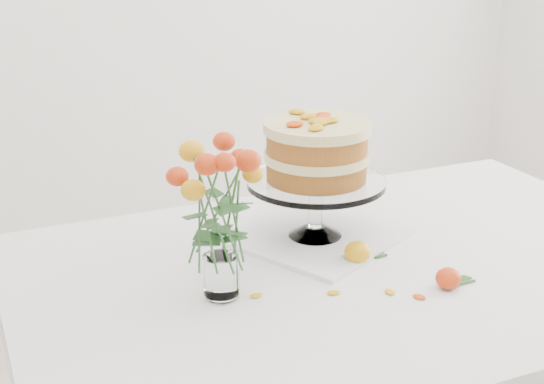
{
  "coord_description": "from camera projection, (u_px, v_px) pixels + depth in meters",
  "views": [
    {
      "loc": [
        -0.75,
        -1.23,
        1.44
      ],
      "look_at": [
        -0.18,
        0.06,
        0.92
      ],
      "focal_mm": 50.0,
      "sensor_mm": 36.0,
      "label": 1
    }
  ],
  "objects": [
    {
      "name": "table",
      "position": [
        360.0,
        297.0,
        1.6
      ],
      "size": [
        1.43,
        0.93,
        0.76
      ],
      "color": "tan",
      "rests_on": "ground"
    },
    {
      "name": "napkin",
      "position": [
        315.0,
        237.0,
        1.68
      ],
      "size": [
        0.43,
        0.43,
        0.01
      ],
      "primitive_type": "cube",
      "rotation": [
        0.0,
        0.0,
        0.47
      ],
      "color": "white",
      "rests_on": "table"
    },
    {
      "name": "cake_stand",
      "position": [
        317.0,
        157.0,
        1.62
      ],
      "size": [
        0.3,
        0.3,
        0.27
      ],
      "rotation": [
        0.0,
        0.0,
        -0.19
      ],
      "color": "white",
      "rests_on": "napkin"
    },
    {
      "name": "rose_vase",
      "position": [
        219.0,
        198.0,
        1.36
      ],
      "size": [
        0.26,
        0.26,
        0.34
      ],
      "rotation": [
        0.0,
        0.0,
        -0.22
      ],
      "color": "white",
      "rests_on": "table"
    },
    {
      "name": "loose_rose_near",
      "position": [
        358.0,
        252.0,
        1.57
      ],
      "size": [
        0.1,
        0.06,
        0.05
      ],
      "rotation": [
        0.0,
        0.0,
        0.01
      ],
      "color": "#F4B015",
      "rests_on": "table"
    },
    {
      "name": "loose_rose_far",
      "position": [
        448.0,
        278.0,
        1.46
      ],
      "size": [
        0.09,
        0.05,
        0.04
      ],
      "rotation": [
        0.0,
        0.0,
        -0.03
      ],
      "color": "red",
      "rests_on": "table"
    },
    {
      "name": "stray_petal_a",
      "position": [
        334.0,
        293.0,
        1.44
      ],
      "size": [
        0.03,
        0.02,
        0.0
      ],
      "primitive_type": "ellipsoid",
      "color": "orange",
      "rests_on": "table"
    },
    {
      "name": "stray_petal_b",
      "position": [
        390.0,
        292.0,
        1.45
      ],
      "size": [
        0.03,
        0.02,
        0.0
      ],
      "primitive_type": "ellipsoid",
      "color": "orange",
      "rests_on": "table"
    },
    {
      "name": "stray_petal_c",
      "position": [
        419.0,
        297.0,
        1.43
      ],
      "size": [
        0.03,
        0.02,
        0.0
      ],
      "primitive_type": "ellipsoid",
      "color": "orange",
      "rests_on": "table"
    },
    {
      "name": "stray_petal_d",
      "position": [
        256.0,
        296.0,
        1.43
      ],
      "size": [
        0.03,
        0.02,
        0.0
      ],
      "primitive_type": "ellipsoid",
      "color": "orange",
      "rests_on": "table"
    }
  ]
}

